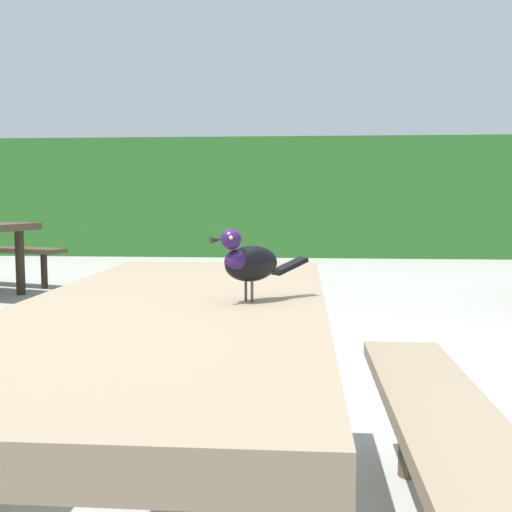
# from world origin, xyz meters

# --- Properties ---
(hedge_wall) EXTENTS (28.00, 1.79, 1.98)m
(hedge_wall) POSITION_xyz_m (0.00, 9.50, 0.99)
(hedge_wall) COLOR #2D6B28
(hedge_wall) RESTS_ON ground
(picnic_table_foreground) EXTENTS (1.69, 1.80, 0.74)m
(picnic_table_foreground) POSITION_xyz_m (0.00, 0.11, 0.56)
(picnic_table_foreground) COLOR #84725B
(picnic_table_foreground) RESTS_ON ground
(bird_grackle) EXTENTS (0.24, 0.20, 0.18)m
(bird_grackle) POSITION_xyz_m (0.19, 0.10, 0.84)
(bird_grackle) COLOR black
(bird_grackle) RESTS_ON picnic_table_foreground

